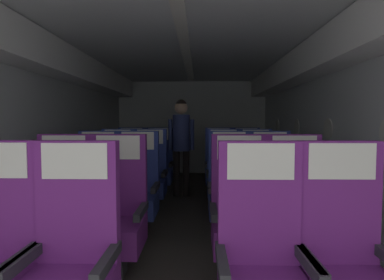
{
  "coord_description": "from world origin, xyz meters",
  "views": [
    {
      "loc": [
        0.17,
        -0.18,
        1.24
      ],
      "look_at": [
        0.08,
        3.94,
        1.0
      ],
      "focal_mm": 29.72,
      "sensor_mm": 36.0,
      "label": 1
    }
  ],
  "objects_px": {
    "seat_c_left_window": "(96,191)",
    "seat_d_left_window": "(117,177)",
    "seat_e_right_aisle": "(247,167)",
    "seat_e_left_aisle": "(158,167)",
    "seat_a_right_aisle": "(347,267)",
    "seat_e_left_window": "(131,167)",
    "seat_b_left_aisle": "(116,215)",
    "seat_b_right_window": "(240,216)",
    "seat_a_right_window": "(263,267)",
    "seat_c_right_window": "(230,191)",
    "seat_d_right_aisle": "(256,177)",
    "seat_d_right_window": "(224,177)",
    "seat_e_right_window": "(219,167)",
    "seat_c_right_aisle": "(271,191)",
    "seat_a_left_aisle": "(70,266)",
    "seat_b_left_window": "(61,215)",
    "flight_attendant": "(181,137)",
    "seat_c_left_aisle": "(137,191)",
    "seat_b_right_aisle": "(296,216)",
    "seat_d_left_aisle": "(149,176)"
  },
  "relations": [
    {
      "from": "seat_c_left_window",
      "to": "seat_d_left_window",
      "type": "xyz_separation_m",
      "value": [
        -0.01,
        0.9,
        0.0
      ]
    },
    {
      "from": "seat_e_right_aisle",
      "to": "seat_e_left_aisle",
      "type": "bearing_deg",
      "value": 179.89
    },
    {
      "from": "seat_a_right_aisle",
      "to": "seat_e_left_window",
      "type": "distance_m",
      "value": 4.1
    },
    {
      "from": "seat_e_left_aisle",
      "to": "seat_b_left_aisle",
      "type": "bearing_deg",
      "value": -89.93
    },
    {
      "from": "seat_b_right_window",
      "to": "seat_a_right_window",
      "type": "bearing_deg",
      "value": -89.86
    },
    {
      "from": "seat_c_left_window",
      "to": "seat_e_left_aisle",
      "type": "xyz_separation_m",
      "value": [
        0.46,
        1.84,
        0.0
      ]
    },
    {
      "from": "seat_c_right_window",
      "to": "seat_d_right_aisle",
      "type": "bearing_deg",
      "value": 63.13
    },
    {
      "from": "seat_d_right_window",
      "to": "seat_e_right_window",
      "type": "xyz_separation_m",
      "value": [
        -0.01,
        0.91,
        0.0
      ]
    },
    {
      "from": "seat_d_right_aisle",
      "to": "seat_e_left_aisle",
      "type": "distance_m",
      "value": 1.74
    },
    {
      "from": "seat_c_right_aisle",
      "to": "seat_e_right_aisle",
      "type": "relative_size",
      "value": 1.0
    },
    {
      "from": "seat_a_left_aisle",
      "to": "seat_d_left_window",
      "type": "xyz_separation_m",
      "value": [
        -0.46,
        2.72,
        0.0
      ]
    },
    {
      "from": "seat_a_right_window",
      "to": "seat_d_left_window",
      "type": "relative_size",
      "value": 1.0
    },
    {
      "from": "seat_c_right_aisle",
      "to": "seat_e_right_window",
      "type": "distance_m",
      "value": 1.88
    },
    {
      "from": "seat_d_left_window",
      "to": "seat_e_right_aisle",
      "type": "height_order",
      "value": "same"
    },
    {
      "from": "seat_b_left_window",
      "to": "flight_attendant",
      "type": "bearing_deg",
      "value": 72.42
    },
    {
      "from": "seat_d_left_window",
      "to": "seat_c_left_aisle",
      "type": "bearing_deg",
      "value": -62.95
    },
    {
      "from": "seat_b_left_aisle",
      "to": "flight_attendant",
      "type": "bearing_deg",
      "value": 81.71
    },
    {
      "from": "seat_e_left_aisle",
      "to": "seat_c_left_aisle",
      "type": "bearing_deg",
      "value": -90.24
    },
    {
      "from": "seat_c_right_window",
      "to": "flight_attendant",
      "type": "relative_size",
      "value": 0.71
    },
    {
      "from": "seat_a_right_window",
      "to": "seat_d_right_window",
      "type": "height_order",
      "value": "same"
    },
    {
      "from": "seat_b_right_window",
      "to": "seat_e_right_window",
      "type": "distance_m",
      "value": 2.73
    },
    {
      "from": "seat_e_right_window",
      "to": "seat_d_right_window",
      "type": "bearing_deg",
      "value": -89.34
    },
    {
      "from": "seat_b_right_aisle",
      "to": "seat_d_right_window",
      "type": "relative_size",
      "value": 1.0
    },
    {
      "from": "seat_c_left_window",
      "to": "flight_attendant",
      "type": "distance_m",
      "value": 2.01
    },
    {
      "from": "seat_a_right_window",
      "to": "seat_d_left_aisle",
      "type": "xyz_separation_m",
      "value": [
        -1.03,
        2.74,
        0.0
      ]
    },
    {
      "from": "seat_b_left_aisle",
      "to": "seat_c_left_aisle",
      "type": "distance_m",
      "value": 0.91
    },
    {
      "from": "seat_b_left_aisle",
      "to": "seat_d_right_window",
      "type": "bearing_deg",
      "value": 60.71
    },
    {
      "from": "seat_a_left_aisle",
      "to": "seat_e_right_window",
      "type": "xyz_separation_m",
      "value": [
        1.02,
        3.65,
        0.0
      ]
    },
    {
      "from": "seat_b_right_window",
      "to": "seat_c_right_window",
      "type": "distance_m",
      "value": 0.92
    },
    {
      "from": "seat_a_right_window",
      "to": "seat_b_left_aisle",
      "type": "bearing_deg",
      "value": 138.24
    },
    {
      "from": "seat_d_left_aisle",
      "to": "seat_e_left_window",
      "type": "relative_size",
      "value": 1.0
    },
    {
      "from": "seat_a_right_aisle",
      "to": "flight_attendant",
      "type": "xyz_separation_m",
      "value": [
        -1.08,
        3.55,
        0.51
      ]
    },
    {
      "from": "seat_e_left_aisle",
      "to": "seat_a_right_window",
      "type": "bearing_deg",
      "value": -74.41
    },
    {
      "from": "seat_e_right_aisle",
      "to": "seat_e_right_window",
      "type": "bearing_deg",
      "value": -179.78
    },
    {
      "from": "seat_b_right_window",
      "to": "seat_c_left_aisle",
      "type": "relative_size",
      "value": 1.0
    },
    {
      "from": "seat_b_left_aisle",
      "to": "seat_c_left_aisle",
      "type": "xyz_separation_m",
      "value": [
        -0.01,
        0.91,
        0.0
      ]
    },
    {
      "from": "seat_b_left_aisle",
      "to": "flight_attendant",
      "type": "xyz_separation_m",
      "value": [
        0.39,
        2.66,
        0.51
      ]
    },
    {
      "from": "seat_a_right_aisle",
      "to": "seat_a_right_window",
      "type": "distance_m",
      "value": 0.45
    },
    {
      "from": "seat_a_right_window",
      "to": "seat_c_right_aisle",
      "type": "distance_m",
      "value": 1.88
    },
    {
      "from": "seat_a_right_aisle",
      "to": "seat_e_right_aisle",
      "type": "distance_m",
      "value": 3.63
    },
    {
      "from": "seat_d_left_window",
      "to": "seat_e_right_aisle",
      "type": "xyz_separation_m",
      "value": [
        1.95,
        0.93,
        0.0
      ]
    },
    {
      "from": "seat_e_right_aisle",
      "to": "flight_attendant",
      "type": "relative_size",
      "value": 0.71
    },
    {
      "from": "seat_e_right_window",
      "to": "seat_b_right_aisle",
      "type": "bearing_deg",
      "value": -80.5
    },
    {
      "from": "seat_d_left_aisle",
      "to": "seat_d_right_window",
      "type": "height_order",
      "value": "same"
    },
    {
      "from": "seat_d_left_window",
      "to": "seat_e_right_window",
      "type": "bearing_deg",
      "value": 32.05
    },
    {
      "from": "seat_c_right_window",
      "to": "seat_d_left_aisle",
      "type": "bearing_deg",
      "value": 138.64
    },
    {
      "from": "seat_d_left_aisle",
      "to": "seat_e_right_window",
      "type": "height_order",
      "value": "same"
    },
    {
      "from": "seat_c_left_aisle",
      "to": "seat_e_right_window",
      "type": "distance_m",
      "value": 2.1
    },
    {
      "from": "seat_b_right_aisle",
      "to": "seat_d_left_window",
      "type": "relative_size",
      "value": 1.0
    },
    {
      "from": "seat_b_left_window",
      "to": "flight_attendant",
      "type": "height_order",
      "value": "flight_attendant"
    }
  ]
}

